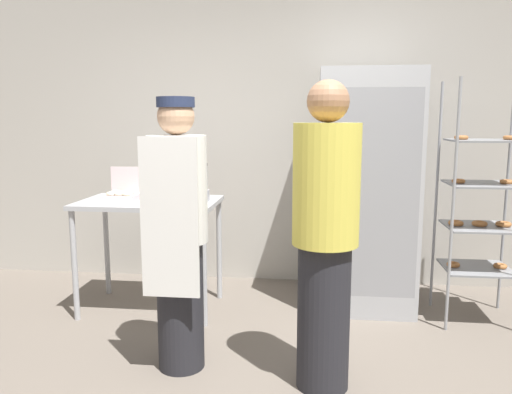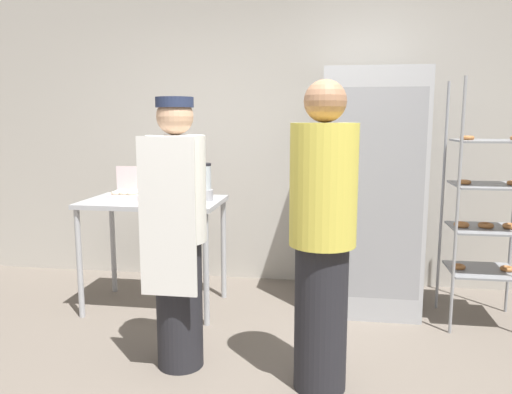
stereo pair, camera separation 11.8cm
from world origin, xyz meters
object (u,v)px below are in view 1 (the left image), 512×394
baking_rack (481,206)px  donut_box (122,194)px  binder_stack (176,193)px  person_customer (325,236)px  person_baker (178,232)px  blender_pitcher (201,184)px  refrigerator (366,191)px

baking_rack → donut_box: 2.75m
binder_stack → person_customer: bearing=-45.4°
donut_box → person_baker: (0.70, -0.90, -0.08)m
donut_box → person_baker: 1.14m
baking_rack → person_baker: bearing=-153.9°
person_customer → blender_pitcher: bearing=131.1°
binder_stack → person_baker: size_ratio=0.17×
blender_pitcher → person_customer: 1.44m
person_customer → refrigerator: bearing=75.4°
refrigerator → donut_box: 1.95m
refrigerator → blender_pitcher: 1.32m
blender_pitcher → binder_stack: size_ratio=1.03×
refrigerator → donut_box: refrigerator is taller
refrigerator → blender_pitcher: refrigerator is taller
blender_pitcher → person_baker: person_baker is taller
refrigerator → person_customer: 1.40m
refrigerator → person_customer: refrigerator is taller
binder_stack → person_baker: person_baker is taller
donut_box → blender_pitcher: size_ratio=0.87×
baking_rack → person_baker: size_ratio=1.10×
refrigerator → person_baker: (-1.22, -1.23, -0.09)m
blender_pitcher → person_baker: bearing=-85.6°
blender_pitcher → person_customer: (0.94, -1.08, -0.14)m
refrigerator → binder_stack: refrigerator is taller
baking_rack → donut_box: baking_rack is taller
donut_box → blender_pitcher: 0.64m
baking_rack → person_customer: bearing=-136.3°
baking_rack → blender_pitcher: (-2.12, -0.05, 0.14)m
baking_rack → blender_pitcher: baking_rack is taller
refrigerator → binder_stack: bearing=-174.1°
baking_rack → person_baker: (-2.04, -1.00, -0.03)m
refrigerator → blender_pitcher: bearing=-167.9°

